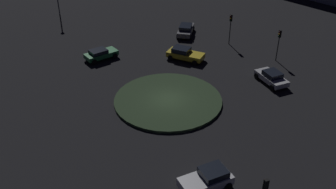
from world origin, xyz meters
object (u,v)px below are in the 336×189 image
car_yellow (185,54)px  traffic_light_south (231,23)px  car_green (101,54)px  traffic_light_southwest (279,39)px  car_white (207,179)px  car_silver (272,77)px  car_grey (186,30)px

car_yellow → traffic_light_south: size_ratio=1.18×
car_green → traffic_light_south: (-15.44, -7.58, 2.22)m
traffic_light_southwest → car_white: bearing=29.1°
traffic_light_southwest → traffic_light_south: bearing=-79.3°
car_white → traffic_light_southwest: 23.99m
car_silver → car_yellow: 11.13m
car_green → traffic_light_southwest: (-21.40, -3.62, 2.11)m
car_yellow → car_white: bearing=-62.2°
car_white → car_yellow: (4.91, -21.30, -0.06)m
car_silver → traffic_light_south: size_ratio=1.05×
car_grey → traffic_light_south: bearing=-108.5°
traffic_light_south → traffic_light_southwest: traffic_light_south is taller
traffic_light_southwest → car_yellow: bearing=-36.7°
car_grey → traffic_light_south: size_ratio=1.10×
car_silver → traffic_light_south: bearing=173.4°
car_green → traffic_light_southwest: bearing=-37.8°
traffic_light_south → traffic_light_southwest: size_ratio=1.04×
traffic_light_south → car_yellow: bearing=-23.1°
car_white → traffic_light_southwest: (-6.24, -23.08, 2.01)m
car_white → traffic_light_south: traffic_light_south is taller
traffic_light_southwest → car_grey: bearing=-72.3°
car_white → traffic_light_south: 27.12m
car_silver → traffic_light_south: (5.15, -9.82, 2.19)m
car_grey → traffic_light_south: 6.90m
car_yellow → traffic_light_southwest: (-11.16, -1.78, 2.07)m
car_green → car_white: bearing=-99.5°
car_grey → car_yellow: bearing=-172.4°
car_yellow → traffic_light_south: 8.04m
car_grey → car_yellow: size_ratio=0.93×
car_silver → car_green: (20.59, -2.24, -0.02)m
car_green → traffic_light_south: 17.34m
car_white → traffic_light_southwest: size_ratio=1.08×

